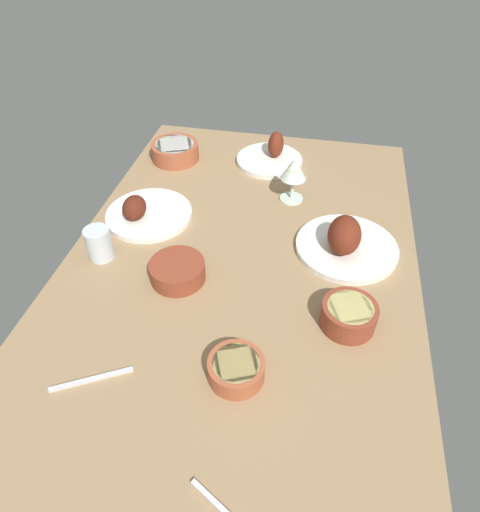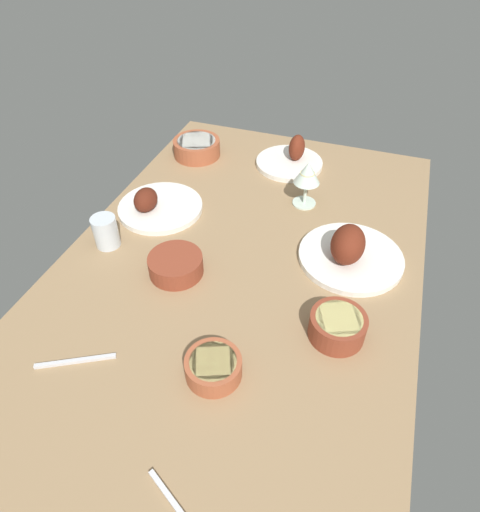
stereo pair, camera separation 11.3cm
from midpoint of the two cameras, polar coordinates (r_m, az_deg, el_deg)
name	(u,v)px [view 2 (the right image)]	position (r cm, az deg, el deg)	size (l,w,h in cm)	color
dining_table	(240,267)	(116.02, 2.79, -1.59)	(140.00, 90.00, 4.00)	#937551
plate_center_main	(157,205)	(131.75, -8.20, 6.32)	(24.67, 24.67, 8.00)	white
plate_near_viewer	(349,252)	(117.60, 16.53, 0.43)	(26.85, 26.85, 10.69)	white
plate_far_side	(291,159)	(153.78, 8.72, 12.16)	(22.18, 22.18, 10.01)	white
bowl_pasta	(213,367)	(90.99, 0.23, -14.18)	(11.49, 11.49, 4.56)	#A35133
bowl_soup	(176,264)	(110.33, -5.35, -1.19)	(13.57, 13.57, 4.97)	brown
bowl_potatoes	(338,326)	(99.84, 15.62, -8.76)	(12.25, 12.25, 5.81)	brown
bowl_cream	(197,147)	(157.24, -3.46, 13.68)	(15.90, 15.90, 5.78)	#A35133
wine_glass	(307,175)	(131.15, 11.11, 10.03)	(7.60, 7.60, 14.00)	silver
water_tumbler	(106,232)	(120.51, -14.27, 2.92)	(6.50, 6.50, 8.75)	silver
fork_loose	(76,361)	(98.46, -17.19, -12.90)	(16.44, 0.90, 0.80)	silver
spoon_loose	(179,510)	(81.97, -3.37, -29.96)	(16.11, 0.90, 0.80)	silver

